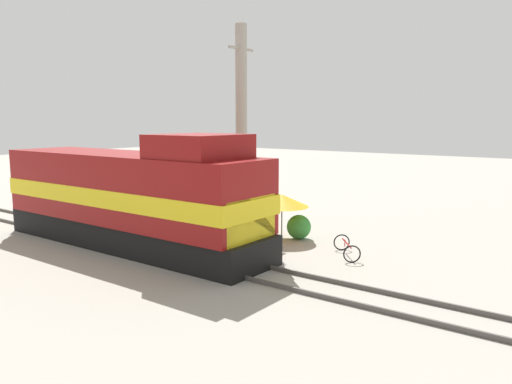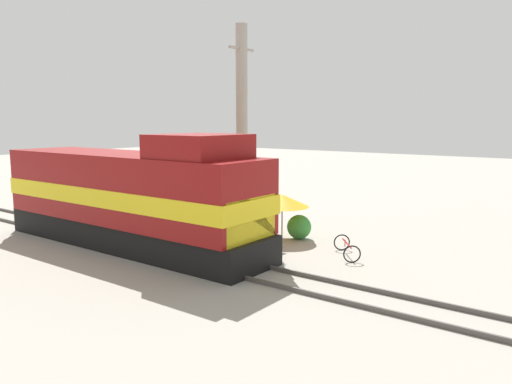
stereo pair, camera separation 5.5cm
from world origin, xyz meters
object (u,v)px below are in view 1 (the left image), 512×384
at_px(utility_pole, 241,126).
at_px(billboard_sign, 185,178).
at_px(locomotive, 135,198).
at_px(bicycle_spare, 347,248).
at_px(person_bystander, 219,218).
at_px(vendor_umbrella, 282,201).
at_px(bicycle, 245,226).

distance_m(utility_pole, billboard_sign, 3.77).
distance_m(locomotive, bicycle_spare, 8.69).
bearing_deg(utility_pole, locomotive, 174.57).
distance_m(person_bystander, bicycle_spare, 6.12).
height_order(vendor_umbrella, bicycle, vendor_umbrella).
xyz_separation_m(utility_pole, person_bystander, (-2.77, -0.91, -4.06)).
bearing_deg(person_bystander, billboard_sign, 79.16).
relative_size(locomotive, utility_pole, 1.36).
bearing_deg(person_bystander, locomotive, 156.82).
distance_m(locomotive, utility_pole, 6.91).
height_order(locomotive, bicycle, locomotive).
relative_size(utility_pole, bicycle, 4.89).
distance_m(locomotive, person_bystander, 4.01).
bearing_deg(bicycle_spare, person_bystander, -35.82).
xyz_separation_m(person_bystander, bicycle_spare, (0.36, -6.09, -0.49)).
relative_size(vendor_umbrella, person_bystander, 1.51).
height_order(vendor_umbrella, bicycle_spare, vendor_umbrella).
distance_m(locomotive, bicycle, 5.36).
bearing_deg(locomotive, bicycle_spare, -63.01).
relative_size(billboard_sign, bicycle, 1.60).
height_order(billboard_sign, person_bystander, billboard_sign).
xyz_separation_m(locomotive, vendor_umbrella, (4.74, -4.03, -0.35)).
xyz_separation_m(utility_pole, vendor_umbrella, (-1.54, -3.43, -3.19)).
bearing_deg(locomotive, vendor_umbrella, -40.39).
height_order(locomotive, billboard_sign, locomotive).
bearing_deg(billboard_sign, person_bystander, -100.84).
height_order(vendor_umbrella, person_bystander, vendor_umbrella).
bearing_deg(billboard_sign, bicycle, -78.63).
bearing_deg(vendor_umbrella, locomotive, 139.61).
distance_m(vendor_umbrella, person_bystander, 2.94).
bearing_deg(utility_pole, vendor_umbrella, -114.12).
xyz_separation_m(person_bystander, bicycle, (1.13, -0.58, -0.48)).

